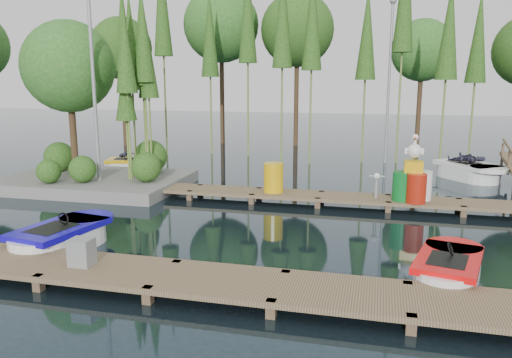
% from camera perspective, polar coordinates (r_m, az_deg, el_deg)
% --- Properties ---
extents(ground_plane, '(90.00, 90.00, 0.00)m').
position_cam_1_polar(ground_plane, '(13.46, -2.59, -4.90)').
color(ground_plane, '#1C2C35').
extents(near_dock, '(18.00, 1.50, 0.50)m').
position_cam_1_polar(near_dock, '(9.39, -10.57, -10.90)').
color(near_dock, brown).
rests_on(near_dock, ground).
extents(far_dock, '(15.00, 1.20, 0.50)m').
position_cam_1_polar(far_dock, '(15.53, 3.57, -1.83)').
color(far_dock, brown).
rests_on(far_dock, ground).
extents(island, '(6.20, 4.20, 6.75)m').
position_cam_1_polar(island, '(18.60, -18.81, 8.95)').
color(island, slate).
rests_on(island, ground).
extents(tree_screen, '(34.42, 18.53, 10.31)m').
position_cam_1_polar(tree_screen, '(23.80, -0.06, 17.00)').
color(tree_screen, '#422E1C').
rests_on(tree_screen, ground).
extents(lamp_island, '(0.30, 0.30, 7.25)m').
position_cam_1_polar(lamp_island, '(17.51, -18.20, 12.41)').
color(lamp_island, gray).
rests_on(lamp_island, ground).
extents(lamp_rear, '(0.30, 0.30, 7.25)m').
position_cam_1_polar(lamp_rear, '(23.39, 15.03, 12.17)').
color(lamp_rear, gray).
rests_on(lamp_rear, ground).
extents(boat_blue, '(1.63, 2.85, 0.90)m').
position_cam_1_polar(boat_blue, '(12.07, -21.30, -6.31)').
color(boat_blue, white).
rests_on(boat_blue, ground).
extents(boat_red, '(1.62, 2.59, 0.81)m').
position_cam_1_polar(boat_red, '(10.22, 21.12, -9.63)').
color(boat_red, white).
rests_on(boat_red, ground).
extents(boat_yellow_far, '(2.65, 1.74, 1.22)m').
position_cam_1_polar(boat_yellow_far, '(21.50, -14.06, 1.60)').
color(boat_yellow_far, white).
rests_on(boat_yellow_far, ground).
extents(boat_white_far, '(2.89, 3.20, 1.42)m').
position_cam_1_polar(boat_white_far, '(20.68, 23.17, 0.82)').
color(boat_white_far, white).
rests_on(boat_white_far, ground).
extents(utility_cabinet, '(0.42, 0.36, 0.52)m').
position_cam_1_polar(utility_cabinet, '(10.05, -19.30, -7.89)').
color(utility_cabinet, gray).
rests_on(utility_cabinet, near_dock).
extents(yellow_barrel, '(0.61, 0.61, 0.92)m').
position_cam_1_polar(yellow_barrel, '(15.50, 2.02, 0.16)').
color(yellow_barrel, '#DBA80B').
rests_on(yellow_barrel, far_dock).
extents(drum_cluster, '(1.12, 1.03, 1.93)m').
position_cam_1_polar(drum_cluster, '(15.05, 17.56, -0.29)').
color(drum_cluster, '#0B6821').
rests_on(drum_cluster, far_dock).
extents(seagull_post, '(0.47, 0.25, 0.75)m').
position_cam_1_polar(seagull_post, '(15.17, 13.62, -0.23)').
color(seagull_post, gray).
rests_on(seagull_post, far_dock).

